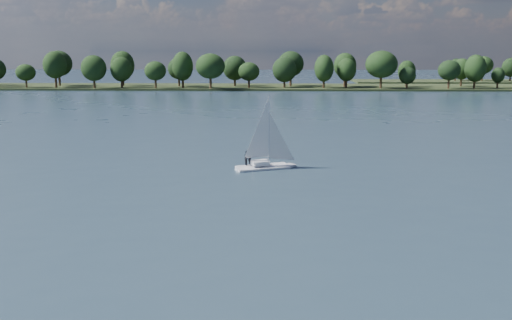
# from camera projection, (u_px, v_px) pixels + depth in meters

# --- Properties ---
(ground) EXTENTS (700.00, 700.00, 0.00)m
(ground) POSITION_uv_depth(u_px,v_px,m) (230.00, 119.00, 130.65)
(ground) COLOR #233342
(ground) RESTS_ON ground
(far_shore) EXTENTS (660.00, 40.00, 1.50)m
(far_shore) POSITION_uv_depth(u_px,v_px,m) (250.00, 88.00, 240.59)
(far_shore) COLOR black
(far_shore) RESTS_ON ground
(sailboat) EXTENTS (7.82, 4.94, 10.00)m
(sailboat) POSITION_uv_depth(u_px,v_px,m) (263.00, 148.00, 74.35)
(sailboat) COLOR silver
(sailboat) RESTS_ON ground
(treeline) EXTENTS (562.42, 74.08, 17.95)m
(treeline) POSITION_uv_depth(u_px,v_px,m) (238.00, 69.00, 234.92)
(treeline) COLOR black
(treeline) RESTS_ON ground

